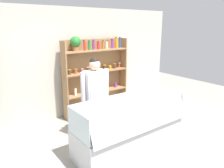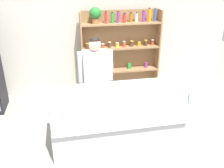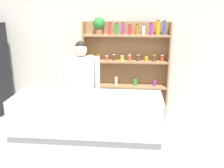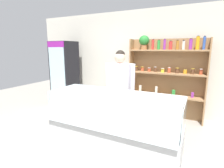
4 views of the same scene
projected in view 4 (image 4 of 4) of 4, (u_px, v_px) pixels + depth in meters
The scene contains 6 objects.
ground_plane at pixel (104, 147), 3.08m from camera, with size 12.00×12.00×0.00m, color gray.
back_wall at pixel (143, 62), 4.73m from camera, with size 6.80×0.10×2.70m, color beige.
drinks_fridge at pixel (65, 74), 5.26m from camera, with size 0.64×0.63×1.91m.
shelving_unit at pixel (165, 72), 4.24m from camera, with size 1.79×0.29×2.02m.
deli_display_case at pixel (113, 134), 2.90m from camera, with size 2.14×0.81×1.01m.
shop_clerk at pixel (120, 84), 3.57m from camera, with size 0.64×0.25×1.68m.
Camera 4 is at (1.38, -2.44, 1.70)m, focal length 28.00 mm.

